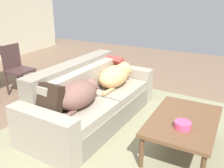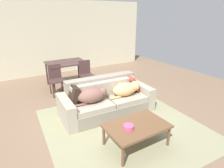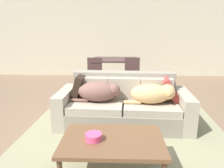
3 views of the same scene
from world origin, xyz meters
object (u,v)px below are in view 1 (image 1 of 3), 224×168
dog_on_left_cushion (78,94)px  throw_pillow_by_right_arm (114,67)px  bowl_on_coffee_table (183,125)px  dining_chair_near_right (17,67)px  throw_pillow_by_left_arm (46,101)px  dog_on_right_cushion (116,75)px  couch (90,100)px  coffee_table (183,123)px

dog_on_left_cushion → throw_pillow_by_right_arm: bearing=8.2°
bowl_on_coffee_table → dining_chair_near_right: 3.08m
dog_on_left_cushion → dining_chair_near_right: bearing=73.1°
dog_on_left_cushion → throw_pillow_by_right_arm: size_ratio=1.96×
throw_pillow_by_right_arm → dog_on_left_cushion: bearing=-174.6°
dog_on_left_cushion → bowl_on_coffee_table: (0.06, -1.26, -0.12)m
bowl_on_coffee_table → throw_pillow_by_left_arm: bearing=106.4°
dog_on_right_cushion → dining_chair_near_right: size_ratio=0.90×
couch → dog_on_left_cushion: (-0.40, -0.10, 0.26)m
bowl_on_coffee_table → dining_chair_near_right: (0.57, 3.03, 0.03)m
dog_on_left_cushion → throw_pillow_by_left_arm: size_ratio=1.96×
bowl_on_coffee_table → throw_pillow_by_right_arm: bearing=51.2°
coffee_table → throw_pillow_by_right_arm: bearing=55.9°
couch → bowl_on_coffee_table: bearing=-101.1°
couch → bowl_on_coffee_table: 1.40m
dog_on_left_cushion → coffee_table: 1.27m
coffee_table → bowl_on_coffee_table: bearing=-171.9°
throw_pillow_by_left_arm → coffee_table: bearing=-66.4°
throw_pillow_by_left_arm → bowl_on_coffee_table: (0.42, -1.44, -0.13)m
throw_pillow_by_right_arm → bowl_on_coffee_table: bearing=-128.8°
couch → throw_pillow_by_right_arm: couch is taller
couch → throw_pillow_by_right_arm: (0.76, 0.01, 0.28)m
dog_on_left_cushion → bowl_on_coffee_table: bearing=-84.5°
dog_on_right_cushion → bowl_on_coffee_table: dog_on_right_cushion is taller
dog_on_left_cushion → dog_on_right_cushion: (0.85, -0.08, -0.00)m
dog_on_right_cushion → throw_pillow_by_right_arm: bearing=33.7°
couch → dining_chair_near_right: 1.70m
throw_pillow_by_right_arm → dining_chair_near_right: size_ratio=0.46×
coffee_table → dining_chair_near_right: bearing=82.8°
couch → dining_chair_near_right: (0.24, 1.67, 0.18)m
dog_on_right_cushion → throw_pillow_by_left_arm: (-1.21, 0.26, 0.02)m
dog_on_left_cushion → throw_pillow_by_left_arm: throw_pillow_by_left_arm is taller
bowl_on_coffee_table → dog_on_right_cushion: bearing=56.3°
couch → coffee_table: couch is taller
throw_pillow_by_left_arm → coffee_table: throw_pillow_by_left_arm is taller
dog_on_left_cushion → dining_chair_near_right: size_ratio=0.89×
dining_chair_near_right → throw_pillow_by_left_arm: bearing=-119.4°
throw_pillow_by_right_arm → couch: bearing=-179.1°
dog_on_right_cushion → dining_chair_near_right: dining_chair_near_right is taller
throw_pillow_by_left_arm → throw_pillow_by_right_arm: (1.52, -0.07, 0.00)m
throw_pillow_by_left_arm → dining_chair_near_right: 1.88m
dog_on_right_cushion → throw_pillow_by_left_arm: throw_pillow_by_left_arm is taller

